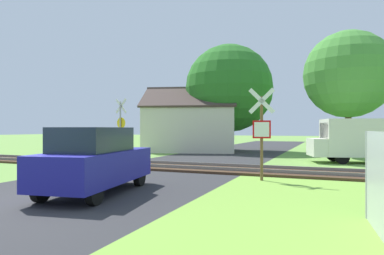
% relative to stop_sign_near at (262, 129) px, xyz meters
% --- Properties ---
extents(ground_plane, '(160.00, 160.00, 0.00)m').
position_rel_stop_sign_near_xyz_m(ground_plane, '(-4.32, -5.14, -1.72)').
color(ground_plane, '#6B9942').
extents(road_asphalt, '(6.76, 80.00, 0.01)m').
position_rel_stop_sign_near_xyz_m(road_asphalt, '(-4.32, -3.14, -1.72)').
color(road_asphalt, '#2D2D30').
rests_on(road_asphalt, ground).
extents(rail_track, '(60.00, 2.60, 0.22)m').
position_rel_stop_sign_near_xyz_m(rail_track, '(-4.32, 2.20, -1.67)').
color(rail_track, '#422D1E').
rests_on(rail_track, ground).
extents(stop_sign_near, '(0.86, 0.22, 3.12)m').
position_rel_stop_sign_near_xyz_m(stop_sign_near, '(0.00, 0.00, 0.00)').
color(stop_sign_near, brown).
rests_on(stop_sign_near, ground).
extents(crossing_sign_far, '(0.86, 0.21, 3.50)m').
position_rel_stop_sign_near_xyz_m(crossing_sign_far, '(-9.04, 5.14, 0.31)').
color(crossing_sign_far, '#9E9EA5').
rests_on(crossing_sign_far, ground).
extents(house, '(8.27, 7.46, 5.02)m').
position_rel_stop_sign_near_xyz_m(house, '(-7.91, 13.14, 0.11)').
color(house, beige).
rests_on(house, ground).
extents(tree_center, '(6.80, 6.80, 8.29)m').
position_rel_stop_sign_near_xyz_m(tree_center, '(-5.19, 14.24, 3.16)').
color(tree_center, '#513823').
rests_on(tree_center, ground).
extents(tree_right, '(5.43, 5.43, 7.86)m').
position_rel_stop_sign_near_xyz_m(tree_right, '(3.18, 11.93, 3.41)').
color(tree_right, '#513823').
rests_on(tree_right, ground).
extents(mail_truck, '(5.21, 3.07, 2.24)m').
position_rel_stop_sign_near_xyz_m(mail_truck, '(3.69, 7.88, -0.49)').
color(mail_truck, silver).
rests_on(mail_truck, ground).
extents(parked_car, '(2.25, 4.21, 1.78)m').
position_rel_stop_sign_near_xyz_m(parked_car, '(-3.72, -3.97, -0.83)').
color(parked_car, navy).
rests_on(parked_car, ground).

